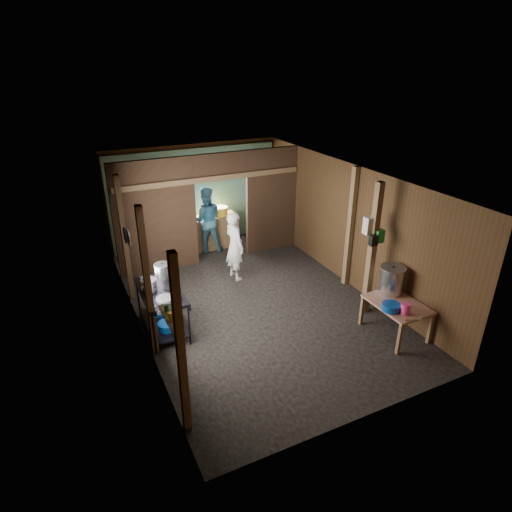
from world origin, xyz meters
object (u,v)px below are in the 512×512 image
pink_bucket (405,309)px  yellow_tub (220,211)px  prep_table (395,318)px  stove_pot_large (163,271)px  cook (235,246)px  stock_pot (391,280)px  gas_range (162,310)px

pink_bucket → yellow_tub: 5.53m
prep_table → pink_bucket: size_ratio=5.58×
pink_bucket → stove_pot_large: bearing=142.0°
yellow_tub → cook: (-0.39, -1.85, -0.18)m
stock_pot → yellow_tub: (-1.48, 4.72, 0.09)m
pink_bucket → yellow_tub: yellow_tub is taller
gas_range → yellow_tub: (2.37, 3.18, 0.55)m
gas_range → pink_bucket: gas_range is taller
cook → stove_pot_large: bearing=106.5°
stock_pot → stove_pot_large: bearing=151.6°
stock_pot → yellow_tub: stock_pot is taller
stock_pot → gas_range: bearing=158.2°
pink_bucket → cook: (-1.60, 3.53, 0.06)m
stock_pot → prep_table: bearing=-111.6°
prep_table → gas_range: bearing=152.9°
gas_range → cook: (1.98, 1.32, 0.37)m
stove_pot_large → yellow_tub: size_ratio=0.79×
pink_bucket → gas_range: bearing=148.3°
gas_range → prep_table: bearing=-27.1°
stove_pot_large → gas_range: bearing=-110.6°
prep_table → yellow_tub: yellow_tub is taller
prep_table → pink_bucket: 0.53m
pink_bucket → yellow_tub: size_ratio=0.49×
prep_table → cook: (-1.73, 3.22, 0.46)m
cook → yellow_tub: bearing=-21.0°
prep_table → cook: cook is taller
pink_bucket → cook: 3.88m
gas_range → stove_pot_large: stove_pot_large is taller
stove_pot_large → pink_bucket: size_ratio=1.61×
gas_range → pink_bucket: (3.58, -2.21, 0.31)m
stove_pot_large → stock_pot: 4.19m
prep_table → cook: 3.69m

